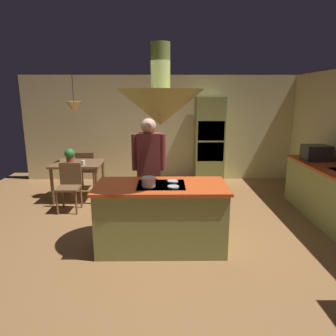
{
  "coord_description": "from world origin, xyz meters",
  "views": [
    {
      "loc": [
        0.05,
        -4.18,
        2.09
      ],
      "look_at": [
        0.1,
        0.4,
        1.0
      ],
      "focal_mm": 32.96,
      "sensor_mm": 36.0,
      "label": 1
    }
  ],
  "objects_px": {
    "kitchen_island": "(161,216)",
    "microwave_on_counter": "(316,153)",
    "person_at_island": "(149,166)",
    "chair_by_back_wall": "(86,168)",
    "cup_on_table": "(83,163)",
    "cooking_pot_on_cooktop": "(149,182)",
    "oven_tower": "(209,141)",
    "dining_table": "(78,168)",
    "potted_plant_on_table": "(70,155)",
    "chair_facing_island": "(70,184)"
  },
  "relations": [
    {
      "from": "person_at_island",
      "to": "cup_on_table",
      "type": "xyz_separation_m",
      "value": [
        -1.35,
        1.2,
        -0.2
      ]
    },
    {
      "from": "dining_table",
      "to": "potted_plant_on_table",
      "type": "xyz_separation_m",
      "value": [
        -0.13,
        -0.07,
        0.28
      ]
    },
    {
      "from": "dining_table",
      "to": "person_at_island",
      "type": "xyz_separation_m",
      "value": [
        1.51,
        -1.41,
        0.36
      ]
    },
    {
      "from": "kitchen_island",
      "to": "potted_plant_on_table",
      "type": "distance_m",
      "value": 2.77
    },
    {
      "from": "chair_facing_island",
      "to": "potted_plant_on_table",
      "type": "height_order",
      "value": "potted_plant_on_table"
    },
    {
      "from": "cooking_pot_on_cooktop",
      "to": "chair_by_back_wall",
      "type": "bearing_deg",
      "value": 118.34
    },
    {
      "from": "dining_table",
      "to": "cooking_pot_on_cooktop",
      "type": "bearing_deg",
      "value": -55.37
    },
    {
      "from": "oven_tower",
      "to": "cooking_pot_on_cooktop",
      "type": "xyz_separation_m",
      "value": [
        -1.26,
        -3.37,
        -0.04
      ]
    },
    {
      "from": "oven_tower",
      "to": "chair_by_back_wall",
      "type": "relative_size",
      "value": 2.36
    },
    {
      "from": "chair_facing_island",
      "to": "person_at_island",
      "type": "bearing_deg",
      "value": -27.39
    },
    {
      "from": "potted_plant_on_table",
      "to": "cup_on_table",
      "type": "distance_m",
      "value": 0.34
    },
    {
      "from": "cup_on_table",
      "to": "chair_facing_island",
      "type": "bearing_deg",
      "value": -110.57
    },
    {
      "from": "cup_on_table",
      "to": "oven_tower",
      "type": "bearing_deg",
      "value": 26.99
    },
    {
      "from": "oven_tower",
      "to": "microwave_on_counter",
      "type": "relative_size",
      "value": 4.46
    },
    {
      "from": "potted_plant_on_table",
      "to": "cooking_pot_on_cooktop",
      "type": "distance_m",
      "value": 2.73
    },
    {
      "from": "oven_tower",
      "to": "dining_table",
      "type": "relative_size",
      "value": 2.1
    },
    {
      "from": "dining_table",
      "to": "person_at_island",
      "type": "relative_size",
      "value": 0.56
    },
    {
      "from": "chair_by_back_wall",
      "to": "cooking_pot_on_cooktop",
      "type": "bearing_deg",
      "value": 118.34
    },
    {
      "from": "chair_by_back_wall",
      "to": "chair_facing_island",
      "type": "bearing_deg",
      "value": 90.0
    },
    {
      "from": "person_at_island",
      "to": "cooking_pot_on_cooktop",
      "type": "xyz_separation_m",
      "value": [
        0.03,
        -0.82,
        -0.02
      ]
    },
    {
      "from": "chair_facing_island",
      "to": "microwave_on_counter",
      "type": "distance_m",
      "value": 4.57
    },
    {
      "from": "microwave_on_counter",
      "to": "chair_by_back_wall",
      "type": "bearing_deg",
      "value": 165.6
    },
    {
      "from": "kitchen_island",
      "to": "cooking_pot_on_cooktop",
      "type": "distance_m",
      "value": 0.57
    },
    {
      "from": "person_at_island",
      "to": "chair_by_back_wall",
      "type": "height_order",
      "value": "person_at_island"
    },
    {
      "from": "cup_on_table",
      "to": "microwave_on_counter",
      "type": "xyz_separation_m",
      "value": [
        4.38,
        -0.34,
        0.25
      ]
    },
    {
      "from": "kitchen_island",
      "to": "microwave_on_counter",
      "type": "height_order",
      "value": "microwave_on_counter"
    },
    {
      "from": "dining_table",
      "to": "chair_facing_island",
      "type": "height_order",
      "value": "chair_facing_island"
    },
    {
      "from": "kitchen_island",
      "to": "chair_facing_island",
      "type": "distance_m",
      "value": 2.25
    },
    {
      "from": "microwave_on_counter",
      "to": "cup_on_table",
      "type": "bearing_deg",
      "value": 175.59
    },
    {
      "from": "oven_tower",
      "to": "cooking_pot_on_cooktop",
      "type": "distance_m",
      "value": 3.6
    },
    {
      "from": "oven_tower",
      "to": "chair_by_back_wall",
      "type": "xyz_separation_m",
      "value": [
        -2.8,
        -0.52,
        -0.52
      ]
    },
    {
      "from": "potted_plant_on_table",
      "to": "cup_on_table",
      "type": "relative_size",
      "value": 3.33
    },
    {
      "from": "oven_tower",
      "to": "cup_on_table",
      "type": "bearing_deg",
      "value": -153.01
    },
    {
      "from": "microwave_on_counter",
      "to": "person_at_island",
      "type": "bearing_deg",
      "value": -164.08
    },
    {
      "from": "oven_tower",
      "to": "potted_plant_on_table",
      "type": "height_order",
      "value": "oven_tower"
    },
    {
      "from": "person_at_island",
      "to": "chair_facing_island",
      "type": "xyz_separation_m",
      "value": [
        -1.51,
        0.78,
        -0.51
      ]
    },
    {
      "from": "kitchen_island",
      "to": "microwave_on_counter",
      "type": "bearing_deg",
      "value": 28.78
    },
    {
      "from": "cup_on_table",
      "to": "cooking_pot_on_cooktop",
      "type": "distance_m",
      "value": 2.46
    },
    {
      "from": "person_at_island",
      "to": "chair_by_back_wall",
      "type": "relative_size",
      "value": 2.01
    },
    {
      "from": "kitchen_island",
      "to": "person_at_island",
      "type": "xyz_separation_m",
      "value": [
        -0.19,
        0.69,
        0.55
      ]
    },
    {
      "from": "chair_facing_island",
      "to": "cooking_pot_on_cooktop",
      "type": "bearing_deg",
      "value": -46.17
    },
    {
      "from": "potted_plant_on_table",
      "to": "microwave_on_counter",
      "type": "height_order",
      "value": "microwave_on_counter"
    },
    {
      "from": "chair_facing_island",
      "to": "oven_tower",
      "type": "bearing_deg",
      "value": 32.28
    },
    {
      "from": "kitchen_island",
      "to": "chair_facing_island",
      "type": "xyz_separation_m",
      "value": [
        -1.7,
        1.47,
        0.04
      ]
    },
    {
      "from": "person_at_island",
      "to": "oven_tower",
      "type": "bearing_deg",
      "value": 63.08
    },
    {
      "from": "microwave_on_counter",
      "to": "cooking_pot_on_cooktop",
      "type": "bearing_deg",
      "value": -150.61
    },
    {
      "from": "chair_by_back_wall",
      "to": "potted_plant_on_table",
      "type": "relative_size",
      "value": 2.9
    },
    {
      "from": "person_at_island",
      "to": "microwave_on_counter",
      "type": "height_order",
      "value": "person_at_island"
    },
    {
      "from": "dining_table",
      "to": "chair_by_back_wall",
      "type": "bearing_deg",
      "value": 90.0
    },
    {
      "from": "person_at_island",
      "to": "cup_on_table",
      "type": "relative_size",
      "value": 19.41
    }
  ]
}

